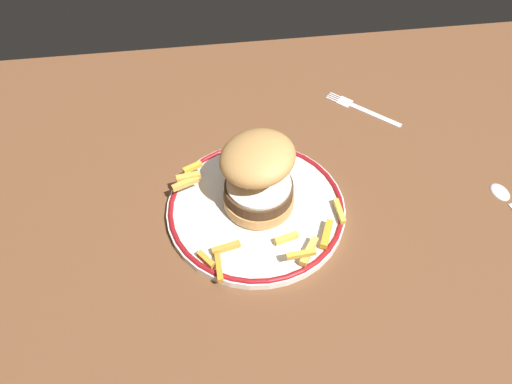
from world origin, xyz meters
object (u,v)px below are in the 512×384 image
(burger, at_px, (258,174))
(spoon, at_px, (507,198))
(fork, at_px, (361,109))
(dinner_plate, at_px, (256,208))

(burger, distance_m, spoon, 0.38)
(burger, bearing_deg, spoon, -5.57)
(fork, bearing_deg, spoon, -54.20)
(dinner_plate, distance_m, fork, 0.30)
(spoon, bearing_deg, burger, 174.43)
(fork, height_order, spoon, spoon)
(spoon, bearing_deg, fork, 125.80)
(burger, height_order, fork, burger)
(burger, distance_m, fork, 0.29)
(dinner_plate, height_order, spoon, dinner_plate)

